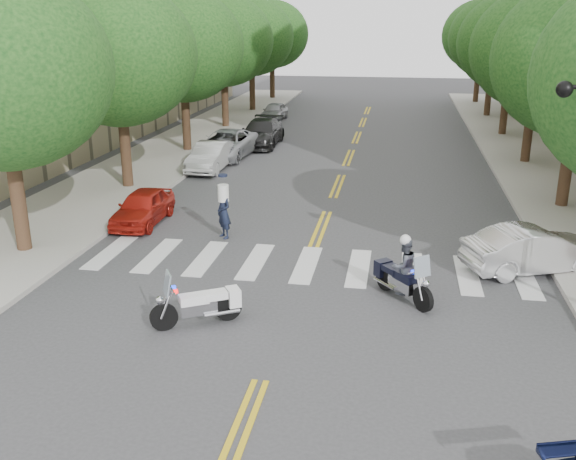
% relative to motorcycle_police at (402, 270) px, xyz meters
% --- Properties ---
extents(ground, '(140.00, 140.00, 0.00)m').
position_rel_motorcycle_police_xyz_m(ground, '(-2.78, -4.54, -0.79)').
color(ground, '#38383A').
rests_on(ground, ground).
extents(sidewalk_left, '(5.00, 60.00, 0.15)m').
position_rel_motorcycle_police_xyz_m(sidewalk_left, '(-12.28, 17.46, -0.72)').
color(sidewalk_left, '#9E9991').
rests_on(sidewalk_left, ground).
extents(sidewalk_right, '(5.00, 60.00, 0.15)m').
position_rel_motorcycle_police_xyz_m(sidewalk_right, '(6.72, 17.46, -0.72)').
color(sidewalk_right, '#9E9991').
rests_on(sidewalk_right, ground).
extents(tree_l_0, '(6.40, 6.40, 8.45)m').
position_rel_motorcycle_police_xyz_m(tree_l_0, '(-11.58, 1.46, 4.76)').
color(tree_l_0, '#382316').
rests_on(tree_l_0, ground).
extents(tree_l_1, '(6.40, 6.40, 8.45)m').
position_rel_motorcycle_police_xyz_m(tree_l_1, '(-11.58, 9.46, 4.76)').
color(tree_l_1, '#382316').
rests_on(tree_l_1, ground).
extents(tree_l_2, '(6.40, 6.40, 8.45)m').
position_rel_motorcycle_police_xyz_m(tree_l_2, '(-11.58, 17.46, 4.76)').
color(tree_l_2, '#382316').
rests_on(tree_l_2, ground).
extents(tree_l_3, '(6.40, 6.40, 8.45)m').
position_rel_motorcycle_police_xyz_m(tree_l_3, '(-11.58, 25.46, 4.76)').
color(tree_l_3, '#382316').
rests_on(tree_l_3, ground).
extents(tree_l_4, '(6.40, 6.40, 8.45)m').
position_rel_motorcycle_police_xyz_m(tree_l_4, '(-11.58, 33.46, 4.76)').
color(tree_l_4, '#382316').
rests_on(tree_l_4, ground).
extents(tree_l_5, '(6.40, 6.40, 8.45)m').
position_rel_motorcycle_police_xyz_m(tree_l_5, '(-11.58, 41.46, 4.76)').
color(tree_l_5, '#382316').
rests_on(tree_l_5, ground).
extents(tree_r_2, '(6.40, 6.40, 8.45)m').
position_rel_motorcycle_police_xyz_m(tree_r_2, '(6.02, 17.46, 4.76)').
color(tree_r_2, '#382316').
rests_on(tree_r_2, ground).
extents(tree_r_3, '(6.40, 6.40, 8.45)m').
position_rel_motorcycle_police_xyz_m(tree_r_3, '(6.02, 25.46, 4.76)').
color(tree_r_3, '#382316').
rests_on(tree_r_3, ground).
extents(tree_r_4, '(6.40, 6.40, 8.45)m').
position_rel_motorcycle_police_xyz_m(tree_r_4, '(6.02, 33.46, 4.76)').
color(tree_r_4, '#382316').
rests_on(tree_r_4, ground).
extents(tree_r_5, '(6.40, 6.40, 8.45)m').
position_rel_motorcycle_police_xyz_m(tree_r_5, '(6.02, 41.46, 4.76)').
color(tree_r_5, '#382316').
rests_on(tree_r_5, ground).
extents(motorcycle_police, '(1.56, 1.86, 1.78)m').
position_rel_motorcycle_police_xyz_m(motorcycle_police, '(0.00, 0.00, 0.00)').
color(motorcycle_police, black).
rests_on(motorcycle_police, ground).
extents(motorcycle_parked, '(2.01, 1.35, 1.43)m').
position_rel_motorcycle_police_xyz_m(motorcycle_parked, '(-4.64, -2.25, -0.30)').
color(motorcycle_parked, black).
rests_on(motorcycle_parked, ground).
extents(officer_standing, '(0.74, 0.75, 1.74)m').
position_rel_motorcycle_police_xyz_m(officer_standing, '(-5.83, 3.96, 0.08)').
color(officer_standing, '#151C31').
rests_on(officer_standing, ground).
extents(convertible, '(4.26, 2.82, 1.33)m').
position_rel_motorcycle_police_xyz_m(convertible, '(3.72, 2.57, -0.13)').
color(convertible, silver).
rests_on(convertible, ground).
extents(parked_car_a, '(1.47, 3.58, 1.21)m').
position_rel_motorcycle_police_xyz_m(parked_car_a, '(-9.08, 4.96, -0.19)').
color(parked_car_a, '#AA1B12').
rests_on(parked_car_a, ground).
extents(parked_car_b, '(1.49, 4.06, 1.33)m').
position_rel_motorcycle_police_xyz_m(parked_car_b, '(-9.08, 13.46, -0.13)').
color(parked_car_b, '#BBBBBB').
rests_on(parked_car_b, ground).
extents(parked_car_c, '(2.72, 5.26, 1.42)m').
position_rel_motorcycle_police_xyz_m(parked_car_c, '(-9.08, 16.33, -0.08)').
color(parked_car_c, '#97999E').
rests_on(parked_car_c, ground).
extents(parked_car_d, '(2.08, 5.05, 1.46)m').
position_rel_motorcycle_police_xyz_m(parked_car_d, '(-7.98, 19.96, -0.06)').
color(parked_car_d, black).
rests_on(parked_car_d, ground).
extents(parked_car_e, '(1.64, 3.66, 1.22)m').
position_rel_motorcycle_police_xyz_m(parked_car_e, '(-9.08, 29.46, -0.18)').
color(parked_car_e, '#98989D').
rests_on(parked_car_e, ground).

